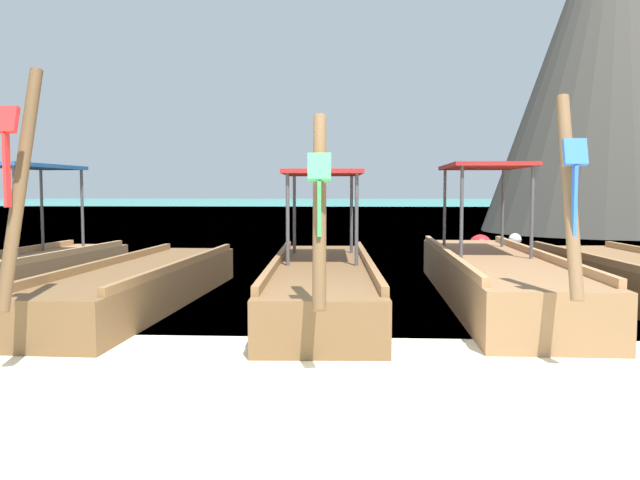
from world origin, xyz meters
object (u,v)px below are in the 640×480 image
(longtail_boat_blue_ribbon, at_px, (493,275))
(mooring_buoy_far, at_px, (480,246))
(longtail_boat_green_ribbon, at_px, (322,280))
(longtail_boat_turquoise_ribbon, at_px, (639,280))
(karst_rock, at_px, (626,51))
(longtail_boat_red_ribbon, at_px, (144,284))
(mooring_buoy_near, at_px, (515,240))
(longtail_boat_pink_ribbon, at_px, (0,275))

(longtail_boat_blue_ribbon, xyz_separation_m, mooring_buoy_far, (0.91, 6.07, -0.09))
(longtail_boat_green_ribbon, relative_size, mooring_buoy_far, 12.27)
(longtail_boat_green_ribbon, height_order, longtail_boat_turquoise_ribbon, longtail_boat_turquoise_ribbon)
(longtail_boat_blue_ribbon, relative_size, karst_rock, 0.50)
(longtail_boat_red_ribbon, relative_size, longtail_boat_blue_ribbon, 0.90)
(longtail_boat_green_ribbon, xyz_separation_m, longtail_boat_turquoise_ribbon, (4.53, 0.57, -0.04))
(longtail_boat_green_ribbon, distance_m, longtail_boat_turquoise_ribbon, 4.57)
(karst_rock, bearing_deg, mooring_buoy_near, -128.36)
(longtail_boat_green_ribbon, distance_m, karst_rock, 21.19)
(longtail_boat_pink_ribbon, relative_size, mooring_buoy_near, 19.40)
(karst_rock, distance_m, mooring_buoy_far, 14.41)
(mooring_buoy_far, bearing_deg, longtail_boat_turquoise_ribbon, -78.90)
(longtail_boat_blue_ribbon, distance_m, longtail_boat_turquoise_ribbon, 2.09)
(mooring_buoy_far, bearing_deg, mooring_buoy_near, 65.17)
(longtail_boat_pink_ribbon, relative_size, longtail_boat_blue_ribbon, 0.98)
(karst_rock, bearing_deg, longtail_boat_red_ribbon, -126.96)
(longtail_boat_blue_ribbon, height_order, longtail_boat_turquoise_ribbon, longtail_boat_turquoise_ribbon)
(longtail_boat_red_ribbon, xyz_separation_m, longtail_boat_green_ribbon, (2.46, 0.20, 0.05))
(mooring_buoy_near, bearing_deg, mooring_buoy_far, -114.83)
(longtail_boat_pink_ribbon, distance_m, longtail_boat_green_ribbon, 4.80)
(longtail_boat_blue_ribbon, relative_size, longtail_boat_turquoise_ribbon, 1.15)
(longtail_boat_red_ribbon, relative_size, mooring_buoy_near, 17.82)
(longtail_boat_pink_ribbon, bearing_deg, longtail_boat_red_ribbon, -12.63)
(longtail_boat_green_ribbon, xyz_separation_m, longtail_boat_blue_ribbon, (2.45, 0.50, 0.03))
(longtail_boat_blue_ribbon, bearing_deg, longtail_boat_pink_ribbon, -178.62)
(longtail_boat_blue_ribbon, relative_size, mooring_buoy_far, 13.08)
(mooring_buoy_near, bearing_deg, longtail_boat_turquoise_ribbon, -92.53)
(longtail_boat_blue_ribbon, bearing_deg, longtail_boat_red_ribbon, -171.91)
(longtail_boat_pink_ribbon, xyz_separation_m, longtail_boat_blue_ribbon, (7.24, 0.17, 0.03))
(longtail_boat_red_ribbon, height_order, longtail_boat_turquoise_ribbon, longtail_boat_turquoise_ribbon)
(longtail_boat_turquoise_ribbon, bearing_deg, longtail_boat_green_ribbon, -172.86)
(longtail_boat_pink_ribbon, bearing_deg, mooring_buoy_far, 37.47)
(longtail_boat_blue_ribbon, bearing_deg, mooring_buoy_near, 75.26)
(mooring_buoy_near, height_order, mooring_buoy_far, mooring_buoy_far)
(longtail_boat_green_ribbon, bearing_deg, karst_rock, 58.28)
(karst_rock, relative_size, mooring_buoy_far, 25.99)
(longtail_boat_blue_ribbon, xyz_separation_m, mooring_buoy_near, (2.50, 9.51, -0.18))
(longtail_boat_red_ribbon, height_order, mooring_buoy_far, longtail_boat_red_ribbon)
(longtail_boat_green_ribbon, distance_m, longtail_boat_blue_ribbon, 2.50)
(longtail_boat_blue_ribbon, xyz_separation_m, karst_rock, (8.16, 16.66, 6.47))
(longtail_boat_green_ribbon, bearing_deg, longtail_boat_red_ribbon, -175.30)
(longtail_boat_green_ribbon, bearing_deg, longtail_boat_pink_ribbon, 176.16)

